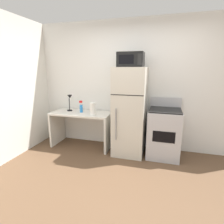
# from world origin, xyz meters

# --- Properties ---
(ground_plane) EXTENTS (12.00, 12.00, 0.00)m
(ground_plane) POSITION_xyz_m (0.00, 0.00, 0.00)
(ground_plane) COLOR brown
(wall_back_white) EXTENTS (5.00, 0.10, 2.60)m
(wall_back_white) POSITION_xyz_m (0.00, 1.70, 1.30)
(wall_back_white) COLOR white
(wall_back_white) RESTS_ON ground
(desk) EXTENTS (1.26, 0.58, 0.75)m
(desk) POSITION_xyz_m (-1.15, 1.34, 0.53)
(desk) COLOR silver
(desk) RESTS_ON ground
(desk_lamp) EXTENTS (0.14, 0.12, 0.35)m
(desk_lamp) POSITION_xyz_m (-1.44, 1.39, 0.99)
(desk_lamp) COLOR black
(desk_lamp) RESTS_ON desk
(spray_bottle) EXTENTS (0.06, 0.06, 0.25)m
(spray_bottle) POSITION_xyz_m (-1.15, 1.35, 0.85)
(spray_bottle) COLOR #2D8CEA
(spray_bottle) RESTS_ON desk
(paper_towel_roll) EXTENTS (0.11, 0.11, 0.24)m
(paper_towel_roll) POSITION_xyz_m (-0.84, 1.21, 0.87)
(paper_towel_roll) COLOR white
(paper_towel_roll) RESTS_ON desk
(refrigerator) EXTENTS (0.59, 0.67, 1.67)m
(refrigerator) POSITION_xyz_m (-0.11, 1.31, 0.84)
(refrigerator) COLOR beige
(refrigerator) RESTS_ON ground
(microwave) EXTENTS (0.46, 0.35, 0.26)m
(microwave) POSITION_xyz_m (-0.11, 1.29, 1.80)
(microwave) COLOR black
(microwave) RESTS_ON refrigerator
(oven_range) EXTENTS (0.59, 0.61, 1.10)m
(oven_range) POSITION_xyz_m (0.55, 1.33, 0.47)
(oven_range) COLOR #B7B7BC
(oven_range) RESTS_ON ground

